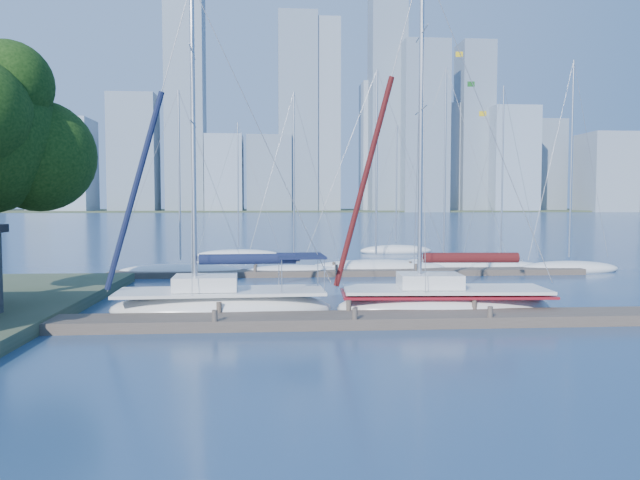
{
  "coord_description": "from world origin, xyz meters",
  "views": [
    {
      "loc": [
        -2.96,
        -22.96,
        4.6
      ],
      "look_at": [
        -0.88,
        4.0,
        2.97
      ],
      "focal_mm": 35.0,
      "sensor_mm": 36.0,
      "label": 1
    }
  ],
  "objects": [
    {
      "name": "sailboat_navy",
      "position": [
        -5.02,
        2.36,
        1.03
      ],
      "size": [
        9.08,
        3.27,
        13.85
      ],
      "rotation": [
        0.0,
        0.0,
        0.04
      ],
      "color": "white",
      "rests_on": "ground"
    },
    {
      "name": "bg_boat_4",
      "position": [
        12.58,
        18.22,
        0.25
      ],
      "size": [
        6.27,
        3.2,
        12.72
      ],
      "rotation": [
        0.0,
        0.0,
        0.23
      ],
      "color": "white",
      "rests_on": "ground"
    },
    {
      "name": "bg_boat_0",
      "position": [
        -8.73,
        16.75,
        0.25
      ],
      "size": [
        8.26,
        5.01,
        11.91
      ],
      "rotation": [
        0.0,
        0.0,
        0.38
      ],
      "color": "white",
      "rests_on": "ground"
    },
    {
      "name": "far_shore",
      "position": [
        0.0,
        320.0,
        0.0
      ],
      "size": [
        800.0,
        100.0,
        1.5
      ],
      "primitive_type": "cube",
      "color": "#38472D",
      "rests_on": "ground"
    },
    {
      "name": "bg_boat_6",
      "position": [
        -5.8,
        30.1,
        0.22
      ],
      "size": [
        7.23,
        3.48,
        11.62
      ],
      "rotation": [
        0.0,
        0.0,
        -0.24
      ],
      "color": "white",
      "rests_on": "ground"
    },
    {
      "name": "skyline",
      "position": [
        20.8,
        290.29,
        36.9
      ],
      "size": [
        502.41,
        51.31,
        117.15
      ],
      "color": "#7B8EA0",
      "rests_on": "ground"
    },
    {
      "name": "bg_boat_3",
      "position": [
        8.8,
        18.85,
        0.28
      ],
      "size": [
        8.57,
        5.58,
        14.12
      ],
      "rotation": [
        0.0,
        0.0,
        -0.42
      ],
      "color": "white",
      "rests_on": "ground"
    },
    {
      "name": "sailboat_maroon",
      "position": [
        4.15,
        2.25,
        1.14
      ],
      "size": [
        9.17,
        3.49,
        14.99
      ],
      "rotation": [
        0.0,
        0.0,
        -0.06
      ],
      "color": "white",
      "rests_on": "ground"
    },
    {
      "name": "bg_boat_1",
      "position": [
        -1.57,
        16.6,
        0.23
      ],
      "size": [
        6.8,
        4.4,
        11.82
      ],
      "rotation": [
        0.0,
        0.0,
        0.42
      ],
      "color": "white",
      "rests_on": "ground"
    },
    {
      "name": "bg_boat_5",
      "position": [
        16.73,
        16.88,
        0.28
      ],
      "size": [
        7.12,
        4.08,
        14.24
      ],
      "rotation": [
        0.0,
        0.0,
        0.3
      ],
      "color": "white",
      "rests_on": "ground"
    },
    {
      "name": "bg_boat_2",
      "position": [
        3.85,
        17.41,
        0.28
      ],
      "size": [
        9.43,
        2.7,
        13.57
      ],
      "rotation": [
        0.0,
        0.0,
        0.02
      ],
      "color": "white",
      "rests_on": "ground"
    },
    {
      "name": "far_dock",
      "position": [
        2.0,
        16.0,
        0.18
      ],
      "size": [
        30.0,
        1.8,
        0.36
      ],
      "primitive_type": "cube",
      "color": "#473D34",
      "rests_on": "ground"
    },
    {
      "name": "ground",
      "position": [
        0.0,
        0.0,
        0.0
      ],
      "size": [
        700.0,
        700.0,
        0.0
      ],
      "primitive_type": "plane",
      "color": "navy",
      "rests_on": "ground"
    },
    {
      "name": "near_dock",
      "position": [
        0.0,
        0.0,
        0.2
      ],
      "size": [
        26.0,
        2.0,
        0.4
      ],
      "primitive_type": "cube",
      "color": "#473D34",
      "rests_on": "ground"
    },
    {
      "name": "bg_boat_7",
      "position": [
        8.34,
        33.13,
        0.25
      ],
      "size": [
        6.82,
        3.07,
        11.85
      ],
      "rotation": [
        0.0,
        0.0,
        0.14
      ],
      "color": "white",
      "rests_on": "ground"
    }
  ]
}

